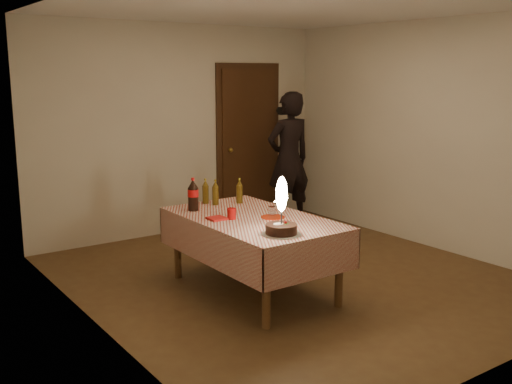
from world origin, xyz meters
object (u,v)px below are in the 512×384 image
red_cup (232,214)px  amber_bottle_left (206,192)px  amber_bottle_right (239,191)px  dining_table (253,227)px  clear_cup (272,211)px  birthday_cake (281,219)px  cola_bottle (193,195)px  red_plate (273,217)px  amber_bottle_mid (215,193)px  photographer (289,159)px

red_cup → amber_bottle_left: 0.72m
amber_bottle_left → amber_bottle_right: same height
dining_table → clear_cup: size_ratio=19.11×
birthday_cake → cola_bottle: bearing=97.8°
red_plate → amber_bottle_mid: 0.78m
dining_table → birthday_cake: bearing=-103.4°
clear_cup → amber_bottle_mid: 0.74m
red_plate → clear_cup: size_ratio=2.44×
red_plate → red_cup: bearing=153.5°
red_cup → amber_bottle_mid: bearing=71.7°
cola_bottle → amber_bottle_mid: bearing=17.3°
amber_bottle_left → red_plate: bearing=-77.6°
red_plate → red_cup: 0.38m
clear_cup → amber_bottle_left: (-0.22, 0.82, 0.07)m
dining_table → red_cup: red_cup is taller
dining_table → photographer: size_ratio=0.97×
red_cup → cola_bottle: bearing=102.4°
dining_table → amber_bottle_right: bearing=67.4°
red_plate → amber_bottle_mid: size_ratio=0.86×
clear_cup → amber_bottle_left: 0.85m
cola_bottle → photographer: size_ratio=0.18×
amber_bottle_right → red_plate: bearing=-98.0°
dining_table → amber_bottle_left: size_ratio=6.75×
photographer → dining_table: bearing=-135.8°
birthday_cake → red_plate: size_ratio=2.18×
birthday_cake → dining_table: bearing=76.6°
red_plate → amber_bottle_mid: bearing=100.5°
cola_bottle → amber_bottle_left: (0.26, 0.20, -0.03)m
clear_cup → cola_bottle: cola_bottle is taller
red_cup → amber_bottle_left: bearing=78.3°
red_cup → amber_bottle_left: size_ratio=0.39×
clear_cup → photographer: 2.48m
amber_bottle_left → photographer: size_ratio=0.14×
dining_table → amber_bottle_mid: 0.68m
red_cup → amber_bottle_left: (0.15, 0.70, 0.07)m
clear_cup → amber_bottle_left: size_ratio=0.35×
amber_bottle_right → photographer: (1.59, 1.20, 0.06)m
red_cup → photographer: (2.02, 1.72, 0.13)m
birthday_cake → amber_bottle_right: (0.39, 1.19, -0.01)m
red_plate → amber_bottle_right: (0.10, 0.69, 0.11)m
red_cup → cola_bottle: (-0.11, 0.50, 0.10)m
red_cup → amber_bottle_right: amber_bottle_right is taller
dining_table → red_plate: size_ratio=7.82×
amber_bottle_left → amber_bottle_mid: (0.05, -0.11, 0.00)m
amber_bottle_mid → dining_table: bearing=-90.1°
dining_table → cola_bottle: cola_bottle is taller
red_plate → amber_bottle_left: 0.90m
amber_bottle_right → amber_bottle_mid: bearing=163.0°
red_plate → photographer: bearing=48.3°
clear_cup → red_cup: bearing=161.7°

